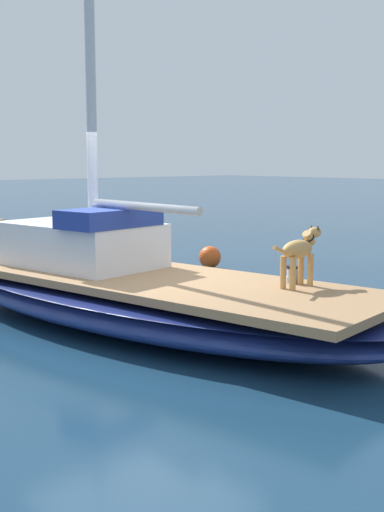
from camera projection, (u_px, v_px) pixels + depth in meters
name	position (u px, v px, depth m)	size (l,w,h in m)	color
ground_plane	(142.00, 324.00, 8.66)	(120.00, 120.00, 0.00)	navy
sailboat_main	(142.00, 299.00, 8.61)	(3.69, 7.55, 0.66)	navy
cabin_house	(83.00, 241.00, 9.21)	(1.75, 2.43, 0.84)	silver
dog_tan	(300.00, 251.00, 7.67)	(0.94, 0.28, 0.70)	tan
deck_winch	(292.00, 275.00, 7.95)	(0.16, 0.16, 0.21)	#B7B7BC
mooring_buoy	(210.00, 257.00, 13.09)	(0.44, 0.44, 0.44)	#E55119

